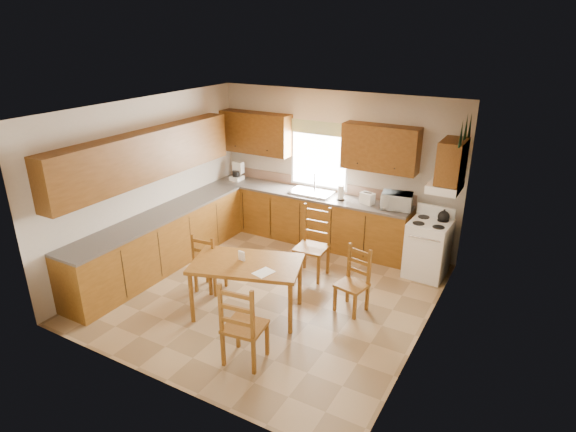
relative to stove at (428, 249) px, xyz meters
The scene contains 35 objects.
floor 2.57m from the stove, 137.99° to the right, with size 4.50×4.50×0.00m, color #9E8058.
ceiling 3.39m from the stove, 137.99° to the right, with size 4.50×4.50×0.00m, color brown.
wall_left 4.55m from the stove, 157.71° to the right, with size 4.50×4.50×0.00m, color beige.
wall_right 1.96m from the stove, 77.67° to the right, with size 4.50×4.50×0.00m, color beige.
wall_back 2.16m from the stove, 163.50° to the left, with size 4.50×4.50×0.00m, color beige.
wall_front 4.46m from the stove, 115.49° to the right, with size 4.50×4.50×0.00m, color beige.
lower_cab_back 2.27m from the stove, behind, with size 3.75×0.60×0.88m, color brown.
lower_cab_left 4.25m from the stove, 154.30° to the right, with size 0.60×3.60×0.88m, color brown.
counter_back 2.32m from the stove, behind, with size 3.75×0.63×0.04m, color #57504C.
counter_left 4.27m from the stove, 154.30° to the right, with size 0.63×3.60×0.04m, color #57504C.
backsplash 2.39m from the stove, 166.37° to the left, with size 3.75×0.01×0.18m, color #93705B.
upper_cab_back_left 3.73m from the stove, behind, with size 1.41×0.33×0.75m, color brown.
upper_cab_back_right 1.78m from the stove, 158.93° to the left, with size 1.25×0.33×0.75m, color brown.
upper_cab_left 4.59m from the stove, 155.07° to the right, with size 0.33×3.60×0.75m, color brown.
upper_cab_stove 1.47m from the stove, 12.16° to the right, with size 0.33×0.62×0.62m, color brown.
range_hood 1.09m from the stove, 16.03° to the right, with size 0.44×0.62×0.12m, color white.
window_frame 2.50m from the stove, 166.41° to the left, with size 1.13×0.02×1.18m, color white.
window_pane 2.50m from the stove, 166.54° to the left, with size 1.05×0.01×1.10m, color white.
window_valance 2.75m from the stove, 167.16° to the left, with size 1.19×0.01×0.24m, color #51783B.
sink_basin 2.25m from the stove, behind, with size 0.75×0.45×0.04m, color silver.
pine_decal_a 2.00m from the stove, 47.73° to the right, with size 0.22×0.22×0.36m, color black.
pine_decal_b 2.01m from the stove, ahead, with size 0.22×0.22×0.36m, color black.
pine_decal_c 1.98m from the stove, 40.00° to the left, with size 0.22×0.22×0.36m, color black.
stove is the anchor object (origin of this frame).
coffeemaker 3.86m from the stove, behind, with size 0.22×0.26×0.37m, color white.
paper_towel 1.72m from the stove, behind, with size 0.11×0.11×0.25m, color white.
toaster 1.30m from the stove, 167.33° to the left, with size 0.23×0.15×0.19m, color white.
microwave 0.92m from the stove, 157.85° to the left, with size 0.45×0.32×0.27m, color white.
dining_table 2.96m from the stove, 128.86° to the right, with size 1.45×0.83×0.78m, color brown.
chair_near_left 3.38m from the stove, 142.81° to the right, with size 0.39×0.37×0.92m, color brown.
chair_near_right 3.42m from the stove, 112.49° to the right, with size 0.45×0.43×1.08m, color brown.
chair_far_left 1.83m from the stove, 149.22° to the right, with size 0.47×0.45×1.12m, color brown.
chair_far_right 1.67m from the stove, 112.36° to the right, with size 0.39×0.37×0.92m, color brown.
table_paper 2.87m from the stove, 121.77° to the right, with size 0.19×0.26×0.00m, color white.
table_card 3.02m from the stove, 130.43° to the right, with size 0.10×0.02×0.13m, color white.
Camera 1 is at (3.32, -5.31, 3.72)m, focal length 30.00 mm.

